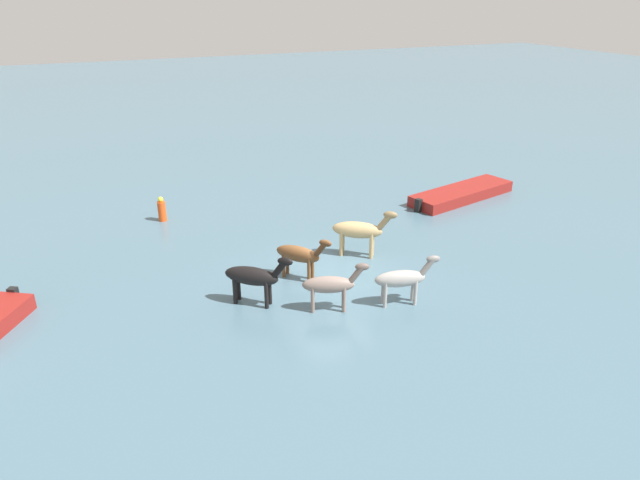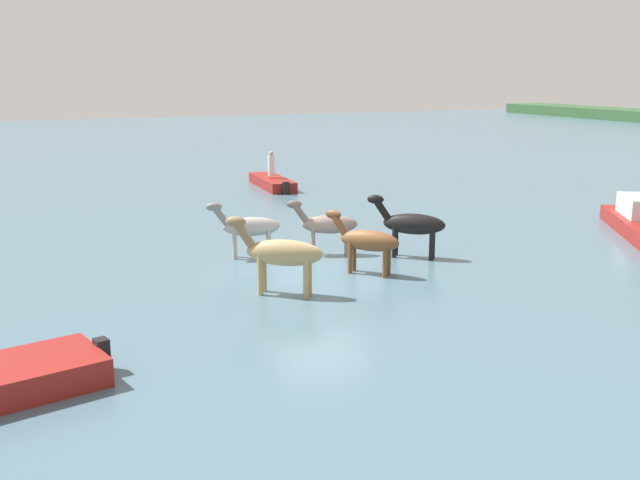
% 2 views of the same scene
% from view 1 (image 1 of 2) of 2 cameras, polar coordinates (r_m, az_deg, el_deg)
% --- Properties ---
extents(ground_plane, '(147.39, 147.39, 0.00)m').
position_cam_1_polar(ground_plane, '(21.02, 1.40, -3.73)').
color(ground_plane, '#476675').
extents(horse_rear_stallion, '(1.79, 2.27, 1.96)m').
position_cam_1_polar(horse_rear_stallion, '(22.31, 3.94, 0.97)').
color(horse_rear_stallion, tan).
rests_on(horse_rear_stallion, ground_plane).
extents(horse_chestnut_trailing, '(1.12, 2.13, 1.69)m').
position_cam_1_polar(horse_chestnut_trailing, '(18.55, 1.07, -4.46)').
color(horse_chestnut_trailing, gray).
rests_on(horse_chestnut_trailing, ground_plane).
extents(horse_mid_herd, '(1.91, 1.69, 1.72)m').
position_cam_1_polar(horse_mid_herd, '(20.57, -2.02, -1.44)').
color(horse_mid_herd, brown).
rests_on(horse_mid_herd, ground_plane).
extents(horse_lead, '(0.91, 2.20, 1.71)m').
position_cam_1_polar(horse_lead, '(19.09, 8.16, -3.82)').
color(horse_lead, '#9E9993').
rests_on(horse_lead, ground_plane).
extents(horse_dark_mare, '(1.82, 2.07, 1.86)m').
position_cam_1_polar(horse_dark_mare, '(18.98, -6.57, -3.62)').
color(horse_dark_mare, black).
rests_on(horse_dark_mare, ground_plane).
extents(boat_skiff_near, '(3.02, 6.23, 0.78)m').
position_cam_1_polar(boat_skiff_near, '(29.65, 13.83, 4.36)').
color(boat_skiff_near, maroon).
rests_on(boat_skiff_near, ground_plane).
extents(buoy_channel_marker, '(0.36, 0.36, 1.14)m').
position_cam_1_polar(buoy_channel_marker, '(26.87, -15.42, 2.88)').
color(buoy_channel_marker, '#E54C19').
rests_on(buoy_channel_marker, ground_plane).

